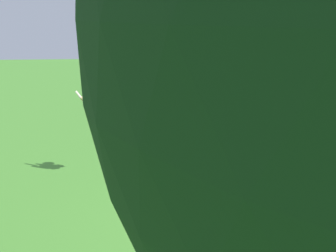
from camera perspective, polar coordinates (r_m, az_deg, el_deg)
The scene contains 5 objects.
ground_plane at distance 8.57m, azimuth 12.63°, elevation -9.90°, with size 60.00×60.00×0.00m, color #498D31.
person at distance 8.71m, azimuth 7.98°, elevation -4.46°, with size 0.70×0.64×1.29m.
dog at distance 9.63m, azimuth -7.58°, elevation 2.96°, with size 0.96×0.49×0.57m.
frisbee_flying at distance 9.50m, azimuth -6.24°, elevation 5.42°, with size 0.23×0.23×0.02m, color yellow.
frisbee_held at distance 8.59m, azimuth 5.59°, elevation -5.25°, with size 0.23×0.23×0.02m, color #2085E2.
Camera 1 is at (2.60, 7.50, 3.22)m, focal length 54.20 mm.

